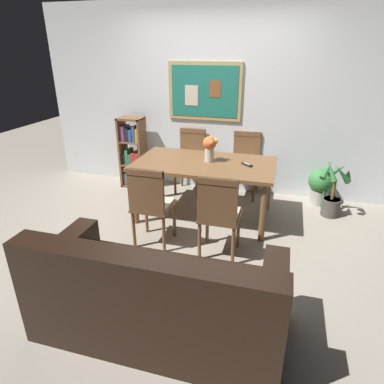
% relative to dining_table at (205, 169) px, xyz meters
% --- Properties ---
extents(ground_plane, '(12.00, 12.00, 0.00)m').
position_rel_dining_table_xyz_m(ground_plane, '(-0.09, -0.55, -0.64)').
color(ground_plane, gray).
extents(wall_back_with_painting, '(5.20, 0.14, 2.60)m').
position_rel_dining_table_xyz_m(wall_back_with_painting, '(-0.09, 1.02, 0.66)').
color(wall_back_with_painting, silver).
rests_on(wall_back_with_painting, ground_plane).
extents(dining_table, '(1.68, 0.96, 0.73)m').
position_rel_dining_table_xyz_m(dining_table, '(0.00, 0.00, 0.00)').
color(dining_table, brown).
rests_on(dining_table, ground_plane).
extents(dining_chair_near_right, '(0.40, 0.41, 0.91)m').
position_rel_dining_table_xyz_m(dining_chair_near_right, '(0.36, -0.86, -0.11)').
color(dining_chair_near_right, brown).
rests_on(dining_chair_near_right, ground_plane).
extents(dining_chair_near_left, '(0.40, 0.41, 0.91)m').
position_rel_dining_table_xyz_m(dining_chair_near_left, '(-0.37, -0.83, -0.11)').
color(dining_chair_near_left, brown).
rests_on(dining_chair_near_left, ground_plane).
extents(dining_chair_far_right, '(0.40, 0.41, 0.91)m').
position_rel_dining_table_xyz_m(dining_chair_far_right, '(0.39, 0.86, -0.11)').
color(dining_chair_far_right, brown).
rests_on(dining_chair_far_right, ground_plane).
extents(dining_chair_far_left, '(0.40, 0.41, 0.91)m').
position_rel_dining_table_xyz_m(dining_chair_far_left, '(-0.41, 0.82, -0.11)').
color(dining_chair_far_left, brown).
rests_on(dining_chair_far_left, ground_plane).
extents(leather_couch, '(1.80, 0.84, 0.84)m').
position_rel_dining_table_xyz_m(leather_couch, '(0.13, -1.95, -0.33)').
color(leather_couch, black).
rests_on(leather_couch, ground_plane).
extents(bookshelf, '(0.36, 0.28, 1.06)m').
position_rel_dining_table_xyz_m(bookshelf, '(-1.30, 0.73, -0.14)').
color(bookshelf, brown).
rests_on(bookshelf, ground_plane).
extents(potted_ivy, '(0.32, 0.32, 0.54)m').
position_rel_dining_table_xyz_m(potted_ivy, '(1.43, 0.79, -0.36)').
color(potted_ivy, '#B2ADA3').
rests_on(potted_ivy, ground_plane).
extents(potted_palm, '(0.39, 0.38, 0.75)m').
position_rel_dining_table_xyz_m(potted_palm, '(1.56, 0.46, -0.33)').
color(potted_palm, '#4C4742').
rests_on(potted_palm, ground_plane).
extents(flower_vase, '(0.18, 0.18, 0.31)m').
position_rel_dining_table_xyz_m(flower_vase, '(0.05, 0.05, 0.27)').
color(flower_vase, beige).
rests_on(flower_vase, dining_table).
extents(tv_remote, '(0.14, 0.14, 0.02)m').
position_rel_dining_table_xyz_m(tv_remote, '(0.51, 0.02, 0.09)').
color(tv_remote, black).
rests_on(tv_remote, dining_table).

